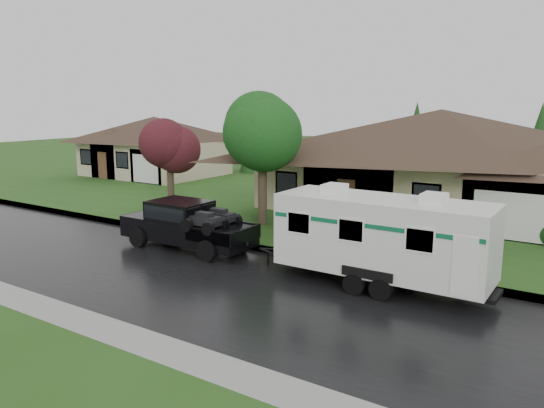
{
  "coord_description": "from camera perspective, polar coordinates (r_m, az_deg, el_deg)",
  "views": [
    {
      "loc": [
        10.3,
        -15.49,
        6.14
      ],
      "look_at": [
        -1.18,
        2.0,
        2.1
      ],
      "focal_mm": 35.0,
      "sensor_mm": 36.0,
      "label": 1
    }
  ],
  "objects": [
    {
      "name": "tree_left_green",
      "position": [
        25.75,
        -1.06,
        7.68
      ],
      "size": [
        3.94,
        3.94,
        6.53
      ],
      "color": "#382B1E",
      "rests_on": "lawn"
    },
    {
      "name": "travel_trailer",
      "position": [
        17.98,
        11.83,
        -3.34
      ],
      "size": [
        7.48,
        2.63,
        3.35
      ],
      "color": "silver",
      "rests_on": "ground"
    },
    {
      "name": "pickup_truck",
      "position": [
        22.77,
        -9.32,
        -2.05
      ],
      "size": [
        6.06,
        2.3,
        2.02
      ],
      "color": "black",
      "rests_on": "ground"
    },
    {
      "name": "road",
      "position": [
        18.05,
        -3.87,
        -8.96
      ],
      "size": [
        140.0,
        8.0,
        0.01
      ],
      "primitive_type": "cube",
      "color": "black",
      "rests_on": "ground"
    },
    {
      "name": "lawn",
      "position": [
        32.75,
        14.36,
        -0.08
      ],
      "size": [
        140.0,
        26.0,
        0.15
      ],
      "primitive_type": "cube",
      "color": "#274E18",
      "rests_on": "ground"
    },
    {
      "name": "tree_red",
      "position": [
        29.52,
        -10.98,
        5.93
      ],
      "size": [
        3.07,
        3.07,
        5.07
      ],
      "color": "#382B1E",
      "rests_on": "lawn"
    },
    {
      "name": "ground",
      "position": [
        19.59,
        -0.32,
        -7.33
      ],
      "size": [
        140.0,
        140.0,
        0.0
      ],
      "primitive_type": "plane",
      "color": "#274E18",
      "rests_on": "ground"
    },
    {
      "name": "house_main",
      "position": [
        30.51,
        18.04,
        5.61
      ],
      "size": [
        19.44,
        10.8,
        6.9
      ],
      "color": "tan",
      "rests_on": "lawn"
    },
    {
      "name": "shrub_row",
      "position": [
        26.72,
        14.46,
        -1.28
      ],
      "size": [
        13.6,
        1.0,
        1.0
      ],
      "color": "#143814",
      "rests_on": "lawn"
    },
    {
      "name": "curb",
      "position": [
        21.39,
        3.04,
        -5.55
      ],
      "size": [
        140.0,
        0.5,
        0.15
      ],
      "primitive_type": "cube",
      "color": "gray",
      "rests_on": "ground"
    },
    {
      "name": "house_far",
      "position": [
        44.97,
        -12.43,
        6.64
      ],
      "size": [
        10.8,
        8.64,
        5.8
      ],
      "color": "#BEA98D",
      "rests_on": "lawn"
    }
  ]
}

